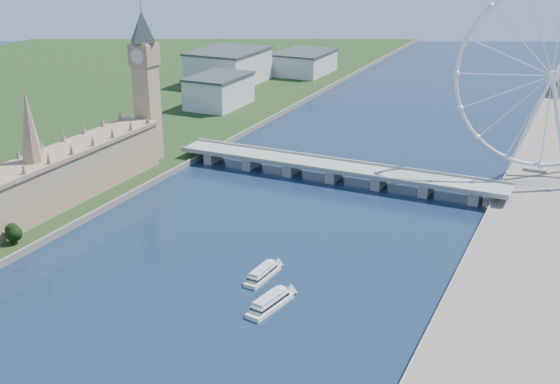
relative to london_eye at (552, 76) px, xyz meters
The scene contains 7 objects.
parliament_range 313.29m from the london_eye, 143.26° to the right, with size 24.00×200.00×70.00m.
big_ben 259.68m from the london_eye, 162.73° to the right, with size 20.02×20.02×110.00m.
westminster_bridge 145.38m from the london_eye, 155.34° to the right, with size 220.00×22.00×9.50m.
london_eye is the anchor object (origin of this frame).
city_skyline 226.06m from the london_eye, 111.50° to the left, with size 505.00×280.00×32.00m.
tour_boat_near 232.28m from the london_eye, 117.26° to the right, with size 6.90×27.16×5.97m, color silver, non-canonical shape.
tour_boat_far 246.52m from the london_eye, 111.47° to the right, with size 7.53×29.46×6.51m, color white, non-canonical shape.
Camera 1 is at (149.11, -103.70, 154.19)m, focal length 45.00 mm.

